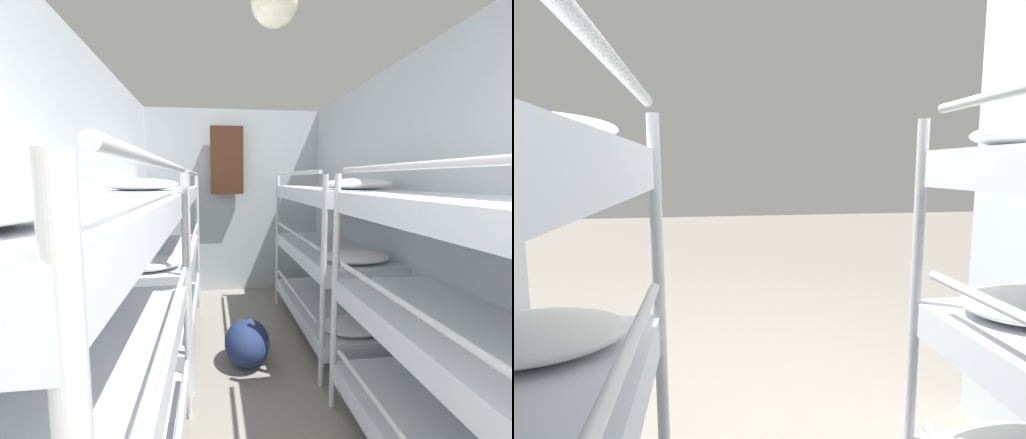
% 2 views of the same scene
% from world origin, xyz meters
% --- Properties ---
extents(wall_left, '(0.06, 5.11, 2.54)m').
position_xyz_m(wall_left, '(-1.22, 2.49, 1.27)').
color(wall_left, silver).
rests_on(wall_left, ground_plane).
extents(wall_right, '(0.06, 5.11, 2.54)m').
position_xyz_m(wall_right, '(1.22, 2.49, 1.27)').
color(wall_right, silver).
rests_on(wall_right, ground_plane).
extents(wall_back, '(2.51, 0.06, 2.54)m').
position_xyz_m(wall_back, '(0.00, 5.02, 1.27)').
color(wall_back, silver).
rests_on(wall_back, ground_plane).
extents(bunk_stack_left_near, '(0.72, 1.82, 1.67)m').
position_xyz_m(bunk_stack_left_near, '(-0.84, 1.39, 0.86)').
color(bunk_stack_left_near, silver).
rests_on(bunk_stack_left_near, ground_plane).
extents(bunk_stack_right_near, '(0.72, 1.82, 1.67)m').
position_xyz_m(bunk_stack_right_near, '(0.84, 1.39, 0.86)').
color(bunk_stack_right_near, silver).
rests_on(bunk_stack_right_near, ground_plane).
extents(bunk_stack_left_far, '(0.72, 1.82, 1.67)m').
position_xyz_m(bunk_stack_left_far, '(-0.84, 3.41, 0.86)').
color(bunk_stack_left_far, silver).
rests_on(bunk_stack_left_far, ground_plane).
extents(bunk_stack_right_far, '(0.72, 1.82, 1.67)m').
position_xyz_m(bunk_stack_right_far, '(0.84, 3.41, 0.86)').
color(bunk_stack_right_far, silver).
rests_on(bunk_stack_right_far, ground_plane).
extents(duffel_bag, '(0.39, 0.48, 0.39)m').
position_xyz_m(duffel_bag, '(-0.04, 2.97, 0.19)').
color(duffel_bag, navy).
rests_on(duffel_bag, ground_plane).
extents(hanging_coat, '(0.44, 0.12, 0.90)m').
position_xyz_m(hanging_coat, '(-0.11, 4.87, 1.84)').
color(hanging_coat, '#472819').
extents(ceiling_light, '(0.24, 0.24, 0.24)m').
position_xyz_m(ceiling_light, '(0.00, 1.99, 2.48)').
color(ceiling_light, '#F4EFCC').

